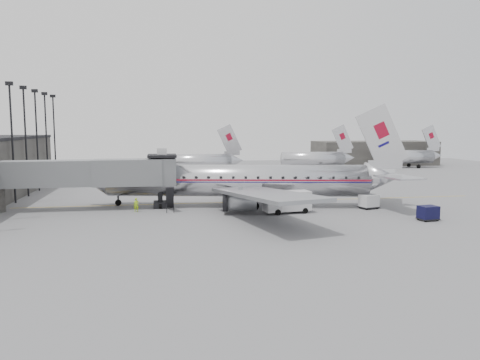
% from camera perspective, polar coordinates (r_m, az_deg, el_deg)
% --- Properties ---
extents(ground, '(160.00, 160.00, 0.00)m').
position_cam_1_polar(ground, '(54.44, 0.18, -3.71)').
color(ground, slate).
rests_on(ground, ground).
extents(hangar, '(30.00, 12.00, 6.00)m').
position_cam_1_polar(hangar, '(125.30, 15.98, 3.19)').
color(hangar, '#343230').
rests_on(hangar, ground).
extents(apron_line, '(60.00, 0.15, 0.01)m').
position_cam_1_polar(apron_line, '(60.80, 2.00, -2.63)').
color(apron_line, gold).
rests_on(apron_line, ground).
extents(jet_bridge, '(21.00, 6.20, 7.10)m').
position_cam_1_polar(jet_bridge, '(57.21, -17.15, 0.72)').
color(jet_bridge, slate).
rests_on(jet_bridge, ground).
extents(floodlight_masts, '(0.90, 42.25, 15.25)m').
position_cam_1_polar(floodlight_masts, '(68.30, -25.33, 4.80)').
color(floodlight_masts, black).
rests_on(floodlight_masts, ground).
extents(distant_aircraft_near, '(16.39, 3.20, 10.26)m').
position_cam_1_polar(distant_aircraft_near, '(95.32, -5.21, 2.30)').
color(distant_aircraft_near, silver).
rests_on(distant_aircraft_near, ground).
extents(distant_aircraft_mid, '(16.39, 3.20, 10.26)m').
position_cam_1_polar(distant_aircraft_mid, '(104.50, 8.99, 2.61)').
color(distant_aircraft_mid, silver).
rests_on(distant_aircraft_mid, ground).
extents(distant_aircraft_far, '(16.39, 3.20, 10.26)m').
position_cam_1_polar(distant_aircraft_far, '(117.92, 19.49, 2.75)').
color(distant_aircraft_far, silver).
rests_on(distant_aircraft_far, ground).
extents(airliner, '(39.10, 35.90, 12.48)m').
position_cam_1_polar(airliner, '(56.89, 0.46, -0.07)').
color(airliner, silver).
rests_on(airliner, ground).
extents(service_van, '(5.42, 2.64, 2.45)m').
position_cam_1_polar(service_van, '(52.81, 5.85, -2.64)').
color(service_van, silver).
rests_on(service_van, ground).
extents(baggage_cart_navy, '(2.15, 1.76, 1.53)m').
position_cam_1_polar(baggage_cart_navy, '(52.15, 21.95, -3.73)').
color(baggage_cart_navy, black).
rests_on(baggage_cart_navy, ground).
extents(baggage_cart_white, '(2.48, 2.15, 1.66)m').
position_cam_1_polar(baggage_cart_white, '(57.48, 15.44, -2.51)').
color(baggage_cart_white, silver).
rests_on(baggage_cart_white, ground).
extents(ramp_worker, '(0.59, 0.39, 1.62)m').
position_cam_1_polar(ramp_worker, '(54.50, -12.53, -2.99)').
color(ramp_worker, '#99CB17').
rests_on(ramp_worker, ground).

